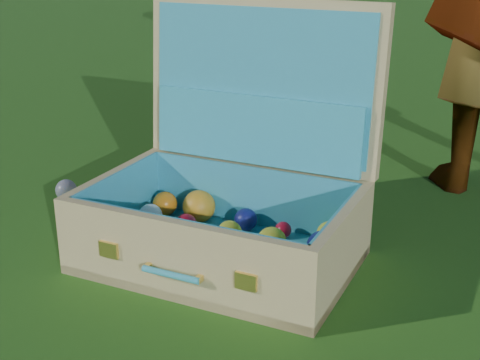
# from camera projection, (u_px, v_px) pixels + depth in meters

# --- Properties ---
(ground) EXTENTS (60.00, 60.00, 0.00)m
(ground) POSITION_uv_depth(u_px,v_px,m) (287.00, 271.00, 1.54)
(ground) COLOR #215114
(ground) RESTS_ON ground
(stray_ball) EXTENTS (0.06, 0.06, 0.06)m
(stray_ball) POSITION_uv_depth(u_px,v_px,m) (66.00, 190.00, 1.93)
(stray_ball) COLOR #466DB7
(stray_ball) RESTS_ON ground
(suitcase) EXTENTS (0.68, 0.57, 0.59)m
(suitcase) POSITION_uv_depth(u_px,v_px,m) (235.00, 188.00, 1.58)
(suitcase) COLOR tan
(suitcase) RESTS_ON ground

